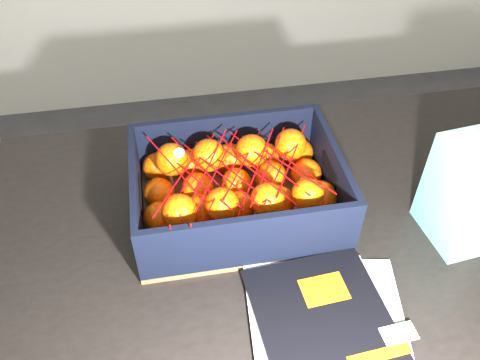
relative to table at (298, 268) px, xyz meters
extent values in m
cube|color=black|center=(0.00, 0.00, 0.08)|extent=(1.20, 0.80, 0.04)
cylinder|color=black|center=(-0.55, 0.35, -0.30)|extent=(0.06, 0.06, 0.71)
cylinder|color=black|center=(0.55, 0.35, -0.30)|extent=(0.06, 0.06, 0.71)
cube|color=silver|center=(0.01, -0.20, 0.10)|extent=(0.26, 0.31, 0.01)
cube|color=silver|center=(-0.03, -0.20, 0.11)|extent=(0.23, 0.30, 0.01)
cube|color=black|center=(-0.01, -0.20, 0.11)|extent=(0.23, 0.30, 0.01)
cube|color=orange|center=(0.00, -0.13, 0.12)|extent=(0.08, 0.06, 0.00)
cube|color=white|center=(0.09, -0.23, 0.12)|extent=(0.06, 0.04, 0.00)
cube|color=orange|center=(0.05, -0.26, 0.12)|extent=(0.10, 0.03, 0.00)
cube|color=brown|center=(-0.11, 0.09, 0.10)|extent=(0.38, 0.29, 0.01)
cube|color=black|center=(-0.11, 0.23, 0.16)|extent=(0.38, 0.01, 0.13)
cube|color=black|center=(-0.11, -0.05, 0.16)|extent=(0.38, 0.01, 0.13)
cube|color=black|center=(-0.29, 0.09, 0.16)|extent=(0.01, 0.26, 0.13)
cube|color=black|center=(0.08, 0.09, 0.16)|extent=(0.01, 0.26, 0.13)
sphere|color=#FF4E05|center=(-0.26, -0.01, 0.14)|extent=(0.06, 0.06, 0.06)
sphere|color=#FF4E05|center=(-0.26, 0.05, 0.14)|extent=(0.06, 0.06, 0.06)
sphere|color=#FF4E05|center=(-0.25, 0.12, 0.14)|extent=(0.06, 0.06, 0.06)
sphere|color=#FF4E05|center=(-0.25, 0.19, 0.14)|extent=(0.06, 0.06, 0.06)
sphere|color=#FF4E05|center=(-0.18, -0.01, 0.14)|extent=(0.06, 0.06, 0.06)
sphere|color=#FF4E05|center=(-0.18, 0.05, 0.14)|extent=(0.07, 0.07, 0.07)
sphere|color=#FF4E05|center=(-0.18, 0.12, 0.14)|extent=(0.06, 0.06, 0.06)
sphere|color=#FF4E05|center=(-0.18, 0.19, 0.14)|extent=(0.06, 0.06, 0.06)
sphere|color=#FF4E05|center=(-0.11, -0.01, 0.14)|extent=(0.06, 0.06, 0.06)
sphere|color=#FF4E05|center=(-0.11, 0.06, 0.14)|extent=(0.06, 0.06, 0.06)
sphere|color=#FF4E05|center=(-0.11, 0.12, 0.14)|extent=(0.06, 0.06, 0.06)
sphere|color=#FF4E05|center=(-0.11, 0.19, 0.14)|extent=(0.06, 0.06, 0.06)
sphere|color=#FF4E05|center=(-0.03, -0.01, 0.14)|extent=(0.06, 0.06, 0.06)
sphere|color=#FF4E05|center=(-0.04, 0.05, 0.14)|extent=(0.07, 0.07, 0.07)
sphere|color=#FF4E05|center=(-0.03, 0.12, 0.14)|extent=(0.06, 0.06, 0.06)
sphere|color=#FF4E05|center=(-0.03, 0.19, 0.14)|extent=(0.06, 0.06, 0.06)
sphere|color=#FF4E05|center=(0.04, -0.01, 0.14)|extent=(0.06, 0.06, 0.06)
sphere|color=#FF4E05|center=(0.04, 0.05, 0.14)|extent=(0.07, 0.07, 0.07)
sphere|color=#FF4E05|center=(0.04, 0.12, 0.14)|extent=(0.06, 0.06, 0.06)
sphere|color=#FF4E05|center=(0.04, 0.19, 0.14)|extent=(0.06, 0.06, 0.06)
sphere|color=#FF4E05|center=(-0.22, 0.02, 0.19)|extent=(0.06, 0.06, 0.06)
sphere|color=#FF4E05|center=(-0.22, 0.15, 0.19)|extent=(0.06, 0.06, 0.06)
sphere|color=#FF4E05|center=(-0.15, 0.02, 0.19)|extent=(0.06, 0.06, 0.06)
sphere|color=#FF4E05|center=(-0.15, 0.15, 0.19)|extent=(0.06, 0.06, 0.06)
sphere|color=#FF4E05|center=(-0.07, 0.02, 0.19)|extent=(0.06, 0.06, 0.06)
sphere|color=#FF4E05|center=(-0.07, 0.15, 0.19)|extent=(0.06, 0.06, 0.06)
sphere|color=#FF4E05|center=(0.01, 0.02, 0.19)|extent=(0.06, 0.06, 0.06)
sphere|color=#FF4E05|center=(0.01, 0.16, 0.19)|extent=(0.06, 0.06, 0.06)
cylinder|color=#BA060C|center=(-0.21, 0.09, 0.21)|extent=(0.11, 0.20, 0.03)
cylinder|color=#BA060C|center=(-0.19, 0.08, 0.21)|extent=(0.11, 0.20, 0.02)
cylinder|color=#BA060C|center=(-0.17, 0.09, 0.21)|extent=(0.11, 0.20, 0.02)
cylinder|color=#BA060C|center=(-0.14, 0.08, 0.21)|extent=(0.11, 0.20, 0.02)
cylinder|color=#BA060C|center=(-0.12, 0.09, 0.21)|extent=(0.11, 0.20, 0.02)
cylinder|color=#BA060C|center=(-0.10, 0.10, 0.21)|extent=(0.11, 0.20, 0.02)
cylinder|color=#BA060C|center=(-0.07, 0.09, 0.20)|extent=(0.11, 0.20, 0.01)
cylinder|color=#BA060C|center=(-0.05, 0.09, 0.21)|extent=(0.11, 0.20, 0.01)
cylinder|color=#BA060C|center=(-0.03, 0.09, 0.21)|extent=(0.11, 0.20, 0.03)
cylinder|color=#BA060C|center=(0.00, 0.09, 0.21)|extent=(0.11, 0.20, 0.02)
cylinder|color=#BA060C|center=(-0.21, 0.08, 0.21)|extent=(0.11, 0.20, 0.02)
cylinder|color=#BA060C|center=(-0.19, 0.10, 0.21)|extent=(0.11, 0.20, 0.00)
cylinder|color=#BA060C|center=(-0.17, 0.08, 0.21)|extent=(0.11, 0.20, 0.02)
cylinder|color=#BA060C|center=(-0.14, 0.09, 0.21)|extent=(0.11, 0.20, 0.01)
cylinder|color=#BA060C|center=(-0.12, 0.09, 0.21)|extent=(0.11, 0.20, 0.02)
cylinder|color=#BA060C|center=(-0.10, 0.10, 0.21)|extent=(0.11, 0.20, 0.02)
cylinder|color=#BA060C|center=(-0.07, 0.08, 0.21)|extent=(0.11, 0.20, 0.03)
cylinder|color=#BA060C|center=(-0.05, 0.09, 0.21)|extent=(0.11, 0.20, 0.00)
cylinder|color=#BA060C|center=(-0.03, 0.08, 0.20)|extent=(0.11, 0.20, 0.03)
cylinder|color=#BA060C|center=(0.00, 0.09, 0.21)|extent=(0.11, 0.20, 0.01)
cylinder|color=#BA060C|center=(-0.24, -0.04, 0.20)|extent=(0.00, 0.03, 0.09)
cylinder|color=#BA060C|center=(-0.21, -0.04, 0.20)|extent=(0.01, 0.04, 0.08)
cube|color=white|center=(0.27, -0.04, 0.20)|extent=(0.10, 0.14, 0.20)
camera|label=1|loc=(-0.22, -0.58, 0.83)|focal=38.06mm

